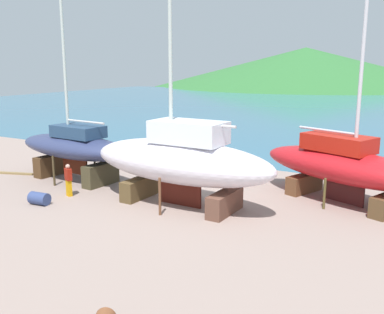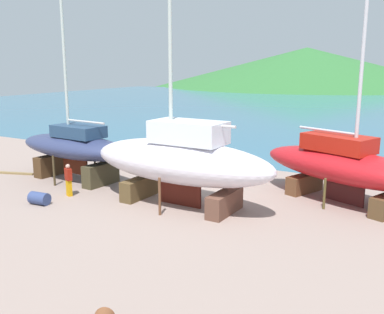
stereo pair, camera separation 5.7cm
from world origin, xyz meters
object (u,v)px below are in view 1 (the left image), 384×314
Objects in this scene: sailboat_far_slipway at (344,165)px; worker at (68,180)px; sailboat_mid_port at (181,160)px; barrel_rust_mid at (39,198)px; sailboat_small_center at (75,147)px.

worker is at bearing -133.46° from sailboat_far_slipway.
sailboat_mid_port is 7.72m from sailboat_far_slipway.
sailboat_mid_port is 6.91m from barrel_rust_mid.
sailboat_mid_port reaches higher than worker.
barrel_rust_mid is at bearing 16.85° from worker.
sailboat_mid_port is 8.72× the size of worker.
sailboat_small_center is (-7.57, 0.99, -0.27)m from sailboat_mid_port.
sailboat_far_slipway is at bearing 139.38° from worker.
sailboat_small_center is 3.34m from worker.
worker is (1.96, -2.50, -1.05)m from sailboat_small_center.
sailboat_mid_port reaches higher than barrel_rust_mid.
sailboat_mid_port is 1.21× the size of sailboat_small_center.
sailboat_small_center is 7.22× the size of worker.
sailboat_small_center is at bearing 112.50° from barrel_rust_mid.
sailboat_small_center is 4.82m from barrel_rust_mid.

